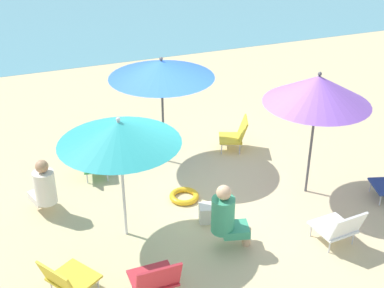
{
  "coord_description": "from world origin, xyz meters",
  "views": [
    {
      "loc": [
        -2.78,
        -6.53,
        4.59
      ],
      "look_at": [
        -0.13,
        0.28,
        0.7
      ],
      "focal_mm": 48.0,
      "sensor_mm": 36.0,
      "label": 1
    }
  ],
  "objects": [
    {
      "name": "beach_chair_d",
      "position": [
        -1.68,
        1.01,
        0.28
      ],
      "size": [
        0.57,
        0.52,
        0.56
      ],
      "rotation": [
        0.0,
        0.0,
        -0.18
      ],
      "color": "#33934C",
      "rests_on": "ground_plane"
    },
    {
      "name": "sea_water",
      "position": [
        0.0,
        14.61,
        0.0
      ],
      "size": [
        40.0,
        16.0,
        0.01
      ],
      "primitive_type": "cube",
      "color": "#5693A3",
      "rests_on": "ground_plane"
    },
    {
      "name": "beach_chair_b",
      "position": [
        -1.51,
        -2.08,
        0.34
      ],
      "size": [
        0.54,
        0.56,
        0.65
      ],
      "rotation": [
        0.0,
        0.0,
        1.57
      ],
      "color": "red",
      "rests_on": "ground_plane"
    },
    {
      "name": "beach_chair_e",
      "position": [
        -2.49,
        -1.67,
        0.31
      ],
      "size": [
        0.74,
        0.74,
        0.58
      ],
      "rotation": [
        0.0,
        0.0,
        0.57
      ],
      "color": "gold",
      "rests_on": "ground_plane"
    },
    {
      "name": "person_b",
      "position": [
        -0.31,
        -1.46,
        0.5
      ],
      "size": [
        0.55,
        0.4,
        0.99
      ],
      "rotation": [
        0.0,
        0.0,
        6.02
      ],
      "color": "#389970",
      "rests_on": "ground_plane"
    },
    {
      "name": "beach_bag",
      "position": [
        -0.34,
        -0.82,
        0.13
      ],
      "size": [
        0.27,
        0.29,
        0.26
      ],
      "primitive_type": "cube",
      "rotation": [
        0.0,
        0.0,
        2.86
      ],
      "color": "silver",
      "rests_on": "ground_plane"
    },
    {
      "name": "beach_chair_a",
      "position": [
        1.14,
        -2.0,
        0.31
      ],
      "size": [
        0.56,
        0.64,
        0.61
      ],
      "rotation": [
        0.0,
        0.0,
        1.65
      ],
      "color": "white",
      "rests_on": "ground_plane"
    },
    {
      "name": "swim_ring",
      "position": [
        -0.44,
        -0.17,
        0.04
      ],
      "size": [
        0.47,
        0.47,
        0.09
      ],
      "primitive_type": "torus",
      "color": "yellow",
      "rests_on": "ground_plane"
    },
    {
      "name": "person_a",
      "position": [
        -2.51,
        0.21,
        0.47
      ],
      "size": [
        0.42,
        0.55,
        0.95
      ],
      "rotation": [
        0.0,
        0.0,
        1.89
      ],
      "color": "silver",
      "rests_on": "ground_plane"
    },
    {
      "name": "umbrella_purple",
      "position": [
        1.48,
        -0.67,
        1.77
      ],
      "size": [
        1.6,
        1.6,
        2.04
      ],
      "color": "#4C4C51",
      "rests_on": "ground_plane"
    },
    {
      "name": "ground_plane",
      "position": [
        0.0,
        0.0,
        0.0
      ],
      "size": [
        40.0,
        40.0,
        0.0
      ],
      "primitive_type": "plane",
      "color": "#D3BC8C"
    },
    {
      "name": "beach_chair_f",
      "position": [
        1.03,
        1.02,
        0.32
      ],
      "size": [
        0.64,
        0.62,
        0.63
      ],
      "rotation": [
        0.0,
        0.0,
        2.76
      ],
      "color": "gold",
      "rests_on": "ground_plane"
    },
    {
      "name": "umbrella_teal",
      "position": [
        -1.52,
        -0.7,
        1.63
      ],
      "size": [
        1.62,
        1.62,
        1.84
      ],
      "color": "silver",
      "rests_on": "ground_plane"
    },
    {
      "name": "umbrella_blue",
      "position": [
        -0.34,
        1.11,
        1.73
      ],
      "size": [
        1.77,
        1.77,
        1.93
      ],
      "color": "#4C4C51",
      "rests_on": "ground_plane"
    }
  ]
}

